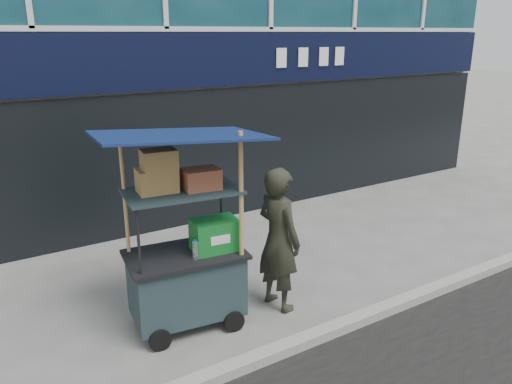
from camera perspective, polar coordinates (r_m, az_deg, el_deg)
ground at (r=6.12m, az=6.05°, el=-15.50°), size 80.00×80.00×0.00m
curb at (r=5.96m, az=7.30°, el=-15.88°), size 80.00×0.18×0.12m
vendor_cart at (r=5.87m, az=-7.89°, el=-7.66°), size 1.91×1.46×2.41m
vendor_man at (r=6.18m, az=2.59°, el=-5.42°), size 0.53×0.73×1.84m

